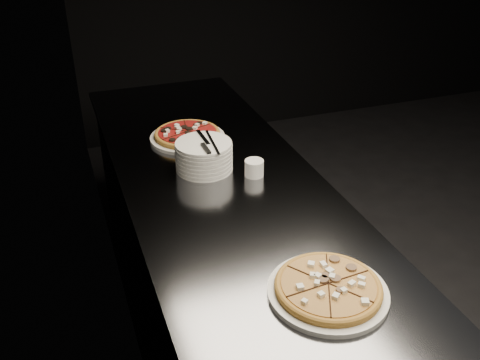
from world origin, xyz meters
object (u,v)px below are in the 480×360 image
object	(u,v)px
counter	(230,286)
pizza_tomato	(187,135)
cutlery	(207,143)
ramekin	(254,168)
pizza_mushroom	(328,288)
plate_stack	(204,156)

from	to	relation	value
counter	pizza_tomato	bearing A→B (deg)	93.35
counter	cutlery	size ratio (longest dim) A/B	10.51
pizza_tomato	ramekin	bearing A→B (deg)	-69.07
pizza_mushroom	plate_stack	distance (m)	0.82
cutlery	counter	bearing A→B (deg)	-81.34
plate_stack	cutlery	bearing A→B (deg)	-62.38
cutlery	ramekin	bearing A→B (deg)	-33.58
pizza_mushroom	cutlery	world-z (taller)	cutlery
plate_stack	pizza_tomato	bearing A→B (deg)	88.02
counter	pizza_mushroom	xyz separation A→B (m)	(0.07, -0.63, 0.48)
pizza_tomato	cutlery	distance (m)	0.32
counter	ramekin	size ratio (longest dim) A/B	33.45
pizza_tomato	plate_stack	world-z (taller)	plate_stack
pizza_tomato	ramekin	distance (m)	0.43
cutlery	ramekin	distance (m)	0.20
counter	pizza_tomato	world-z (taller)	pizza_tomato
ramekin	pizza_tomato	bearing A→B (deg)	110.93
counter	plate_stack	distance (m)	0.55
pizza_tomato	pizza_mushroom	bearing A→B (deg)	-84.89
pizza_mushroom	plate_stack	bearing A→B (deg)	97.60
counter	ramekin	bearing A→B (deg)	27.50
ramekin	pizza_mushroom	bearing A→B (deg)	-94.60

